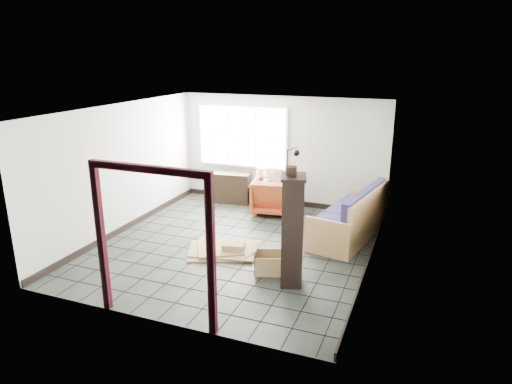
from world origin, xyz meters
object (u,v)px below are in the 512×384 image
at_px(futon_sofa, 353,220).
at_px(side_table, 260,188).
at_px(tall_shelf, 292,230).
at_px(armchair, 273,194).

height_order(futon_sofa, side_table, futon_sofa).
xyz_separation_m(side_table, tall_shelf, (1.83, -3.43, 0.46)).
bearing_deg(side_table, tall_shelf, -61.97).
bearing_deg(futon_sofa, side_table, 165.15).
relative_size(futon_sofa, armchair, 2.72).
xyz_separation_m(armchair, side_table, (-0.44, 0.36, 0.00)).
distance_m(futon_sofa, tall_shelf, 2.41).
xyz_separation_m(armchair, tall_shelf, (1.39, -3.07, 0.46)).
distance_m(futon_sofa, side_table, 2.67).
height_order(side_table, tall_shelf, tall_shelf).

